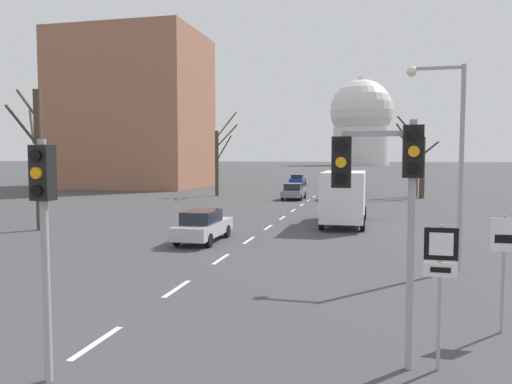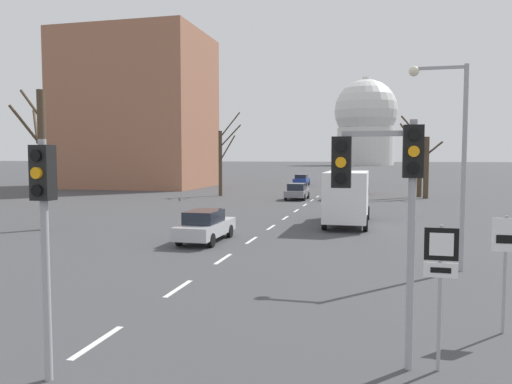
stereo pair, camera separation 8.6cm
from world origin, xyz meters
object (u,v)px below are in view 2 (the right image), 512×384
traffic_signal_centre_tall (44,213)px  route_sign_post (441,272)px  traffic_signal_near_right (387,182)px  sedan_distant_centre (359,186)px  sedan_mid_centre (205,226)px  sedan_far_left (302,180)px  speed_limit_sign (506,254)px  street_lamp_right (453,143)px  sedan_near_left (357,179)px  sedan_near_right (297,191)px  delivery_truck (347,196)px  sedan_far_right (338,191)px

traffic_signal_centre_tall → route_sign_post: traffic_signal_centre_tall is taller
traffic_signal_near_right → sedan_distant_centre: 44.89m
sedan_mid_centre → sedan_far_left: sedan_far_left is taller
route_sign_post → speed_limit_sign: (1.65, 2.44, -0.06)m
sedan_mid_centre → street_lamp_right: bearing=-19.3°
sedan_near_left → sedan_near_right: (-4.43, -25.81, -0.02)m
sedan_distant_centre → delivery_truck: delivery_truck is taller
sedan_near_right → sedan_far_left: 22.70m
sedan_far_left → delivery_truck: 39.99m
speed_limit_sign → sedan_near_right: speed_limit_sign is taller
sedan_far_left → delivery_truck: delivery_truck is taller
sedan_distant_centre → traffic_signal_near_right: bearing=-87.4°
traffic_signal_near_right → route_sign_post: 1.92m
delivery_truck → traffic_signal_centre_tall: bearing=-100.3°
street_lamp_right → sedan_mid_centre: (-10.32, 3.61, -3.69)m
sedan_mid_centre → sedan_distant_centre: (5.93, 32.30, 0.07)m
sedan_near_left → sedan_near_right: bearing=-99.7°
traffic_signal_near_right → sedan_distant_centre: bearing=92.6°
speed_limit_sign → sedan_far_right: bearing=100.3°
street_lamp_right → sedan_mid_centre: street_lamp_right is taller
sedan_near_right → sedan_far_right: bearing=11.6°
route_sign_post → sedan_distant_centre: size_ratio=0.71×
traffic_signal_centre_tall → sedan_far_right: (2.13, 39.16, -2.18)m
traffic_signal_near_right → sedan_far_right: bearing=95.7°
speed_limit_sign → sedan_distant_centre: bearing=96.3°
traffic_signal_centre_tall → street_lamp_right: bearing=53.1°
street_lamp_right → sedan_distant_centre: (-4.39, 35.91, -3.62)m
route_sign_post → sedan_far_left: route_sign_post is taller
route_sign_post → sedan_distant_centre: 44.82m
speed_limit_sign → street_lamp_right: size_ratio=0.38×
traffic_signal_near_right → sedan_far_left: traffic_signal_near_right is taller
sedan_far_left → delivery_truck: (8.54, -39.06, 0.91)m
sedan_distant_centre → delivery_truck: bearing=-89.5°
traffic_signal_near_right → speed_limit_sign: (2.64, 2.50, -1.70)m
sedan_far_right → delivery_truck: delivery_truck is taller
traffic_signal_centre_tall → sedan_mid_centre: (-2.17, 14.47, -2.25)m
traffic_signal_near_right → street_lamp_right: size_ratio=0.65×
sedan_far_left → traffic_signal_near_right: bearing=-80.0°
traffic_signal_centre_tall → sedan_far_left: bearing=94.3°
sedan_distant_centre → sedan_near_right: bearing=-122.7°
speed_limit_sign → sedan_mid_centre: (-10.63, 9.97, -1.05)m
traffic_signal_centre_tall → sedan_near_right: (-1.61, 38.40, -2.24)m
route_sign_post → sedan_far_left: 59.95m
speed_limit_sign → street_lamp_right: 6.89m
speed_limit_sign → sedan_near_left: speed_limit_sign is taller
sedan_mid_centre → sedan_distant_centre: 32.84m
street_lamp_right → speed_limit_sign: bearing=-87.2°
sedan_near_left → sedan_far_left: 8.10m
traffic_signal_near_right → traffic_signal_centre_tall: bearing=-161.0°
sedan_near_right → sedan_mid_centre: size_ratio=0.96×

